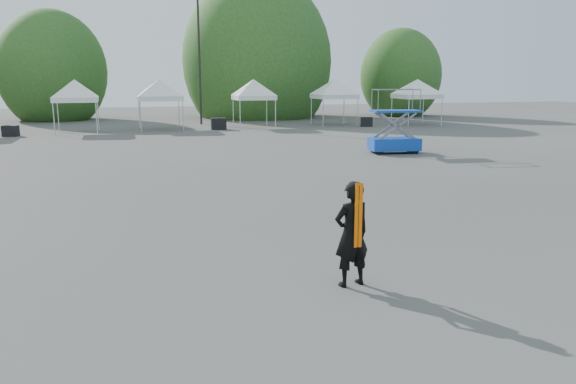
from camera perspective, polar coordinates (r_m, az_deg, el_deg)
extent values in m
plane|color=#474442|center=(11.34, -2.40, -5.96)|extent=(120.00, 120.00, 0.00)
cylinder|color=black|center=(42.90, -8.99, 13.16)|extent=(0.16, 0.16, 9.50)
cylinder|color=#382314|center=(50.85, -22.57, 8.07)|extent=(0.36, 0.36, 2.27)
ellipsoid|color=#24511B|center=(50.81, -22.81, 11.22)|extent=(4.16, 4.16, 4.78)
cylinder|color=#382314|center=(50.88, -3.10, 9.22)|extent=(0.36, 0.36, 2.80)
ellipsoid|color=#24511B|center=(50.87, -3.15, 13.10)|extent=(5.12, 5.12, 5.89)
cylinder|color=#382314|center=(53.54, 11.25, 8.76)|extent=(0.36, 0.36, 2.10)
ellipsoid|color=#24511B|center=(53.49, 11.36, 11.52)|extent=(3.84, 3.84, 4.42)
cylinder|color=silver|center=(37.06, -22.69, 6.90)|extent=(0.06, 0.06, 2.00)
cylinder|color=silver|center=(36.87, -18.87, 7.15)|extent=(0.06, 0.06, 2.00)
cylinder|color=silver|center=(39.51, -22.31, 7.16)|extent=(0.06, 0.06, 2.00)
cylinder|color=silver|center=(39.33, -18.72, 7.39)|extent=(0.06, 0.06, 2.00)
cube|color=white|center=(38.12, -20.76, 8.77)|extent=(2.66, 2.66, 0.30)
pyramid|color=white|center=(38.10, -20.90, 10.65)|extent=(3.76, 3.76, 1.10)
cylinder|color=silver|center=(37.57, -14.75, 7.45)|extent=(0.06, 0.06, 2.00)
cylinder|color=silver|center=(37.74, -10.62, 7.65)|extent=(0.06, 0.06, 2.00)
cylinder|color=silver|center=(40.26, -14.86, 7.69)|extent=(0.06, 0.06, 2.00)
cylinder|color=silver|center=(40.42, -11.01, 7.88)|extent=(0.06, 0.06, 2.00)
cube|color=white|center=(38.92, -12.88, 9.26)|extent=(2.90, 2.90, 0.30)
pyramid|color=white|center=(38.90, -12.96, 11.10)|extent=(4.10, 4.10, 1.10)
cylinder|color=silver|center=(38.19, -4.89, 7.84)|extent=(0.06, 0.06, 2.00)
cylinder|color=silver|center=(38.75, -1.28, 7.94)|extent=(0.06, 0.06, 2.00)
cylinder|color=silver|center=(40.60, -5.58, 8.05)|extent=(0.06, 0.06, 2.00)
cylinder|color=silver|center=(41.13, -2.17, 8.14)|extent=(0.06, 0.06, 2.00)
cube|color=white|center=(39.60, -3.50, 9.56)|extent=(2.67, 2.67, 0.30)
pyramid|color=white|center=(39.58, -3.52, 11.37)|extent=(3.77, 3.77, 1.10)
cylinder|color=silver|center=(40.35, 3.59, 8.06)|extent=(0.06, 0.06, 2.00)
cylinder|color=silver|center=(41.31, 7.08, 8.07)|extent=(0.06, 0.06, 2.00)
cylinder|color=silver|center=(42.84, 2.38, 8.27)|extent=(0.06, 0.06, 2.00)
cylinder|color=silver|center=(43.76, 5.71, 8.29)|extent=(0.06, 0.06, 2.00)
cube|color=white|center=(42.00, 4.72, 9.65)|extent=(2.85, 2.85, 0.30)
pyramid|color=white|center=(41.98, 4.74, 11.35)|extent=(4.03, 4.03, 1.10)
cylinder|color=silver|center=(41.25, 12.15, 7.90)|extent=(0.06, 0.06, 2.00)
cylinder|color=silver|center=(42.58, 15.35, 7.85)|extent=(0.06, 0.06, 2.00)
cylinder|color=silver|center=(43.62, 10.48, 8.15)|extent=(0.06, 0.06, 2.00)
cylinder|color=silver|center=(44.88, 13.56, 8.11)|extent=(0.06, 0.06, 2.00)
cube|color=white|center=(43.01, 12.95, 9.44)|extent=(2.87, 2.87, 0.30)
pyramid|color=white|center=(42.99, 13.03, 11.11)|extent=(4.06, 4.06, 1.10)
imported|color=black|center=(9.30, 6.49, -4.26)|extent=(0.72, 0.54, 1.77)
cube|color=#FF6605|center=(9.05, 6.97, -2.39)|extent=(0.14, 0.02, 1.06)
cube|color=#0B4B99|center=(26.41, 10.74, 4.82)|extent=(2.38, 1.40, 0.56)
cube|color=#0B4B99|center=(26.28, 10.86, 8.08)|extent=(2.28, 1.34, 0.09)
cylinder|color=black|center=(25.72, 9.29, 4.13)|extent=(0.35, 0.18, 0.34)
cylinder|color=black|center=(26.30, 12.80, 4.15)|extent=(0.35, 0.18, 0.34)
cylinder|color=black|center=(26.61, 8.65, 4.39)|extent=(0.35, 0.18, 0.34)
cylinder|color=black|center=(27.17, 12.07, 4.41)|extent=(0.35, 0.18, 0.34)
cube|color=black|center=(37.37, -26.36, 5.58)|extent=(0.94, 0.80, 0.64)
cube|color=black|center=(38.32, -7.08, 6.90)|extent=(1.05, 0.85, 0.78)
cube|color=black|center=(40.88, 7.99, 7.08)|extent=(1.05, 0.95, 0.67)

